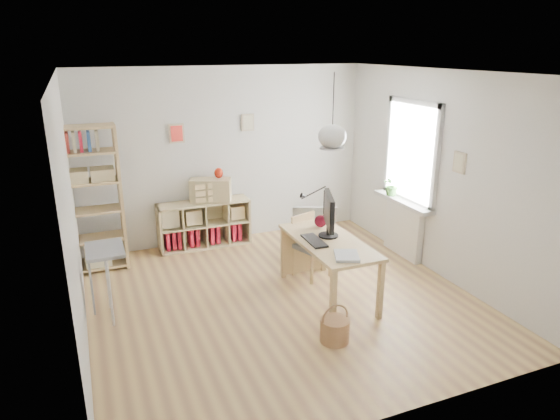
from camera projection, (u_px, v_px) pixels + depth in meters
name	position (u px, v px, depth m)	size (l,w,h in m)	color
ground	(282.00, 299.00, 6.15)	(4.50, 4.50, 0.00)	tan
room_shell	(332.00, 136.00, 5.59)	(4.50, 4.50, 4.50)	silver
window_unit	(412.00, 152.00, 6.99)	(0.07, 1.16, 1.46)	white
radiator	(404.00, 229.00, 7.34)	(0.10, 0.80, 0.80)	white
windowsill	(403.00, 202.00, 7.19)	(0.22, 1.20, 0.06)	silver
desk	(329.00, 247.00, 6.01)	(0.70, 1.50, 0.75)	#E1C581
cube_shelf	(202.00, 227.00, 7.72)	(1.40, 0.38, 0.72)	beige
tall_bookshelf	(90.00, 194.00, 6.66)	(0.80, 0.38, 2.00)	#E1C581
side_table	(100.00, 264.00, 5.52)	(0.40, 0.55, 0.85)	gray
chair	(309.00, 242.00, 6.66)	(0.52, 0.52, 0.84)	gray
wicker_basket	(335.00, 329.00, 5.23)	(0.31, 0.31, 0.43)	#A97B4C
storage_chest	(315.00, 242.00, 7.30)	(0.91, 0.95, 0.70)	silver
monitor	(329.00, 213.00, 6.01)	(0.27, 0.59, 0.53)	black
keyboard	(314.00, 241.00, 5.93)	(0.17, 0.46, 0.02)	black
task_lamp	(312.00, 201.00, 6.45)	(0.42, 0.15, 0.45)	black
yarn_ball	(321.00, 221.00, 6.40)	(0.16, 0.16, 0.16)	#490910
paper_tray	(347.00, 256.00, 5.49)	(0.26, 0.32, 0.03)	silver
drawer_chest	(211.00, 190.00, 7.55)	(0.60, 0.28, 0.35)	beige
red_vase	(219.00, 173.00, 7.52)	(0.13, 0.13, 0.16)	#9C1D0D
potted_plant	(392.00, 185.00, 7.36)	(0.28, 0.24, 0.31)	#2D5E23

